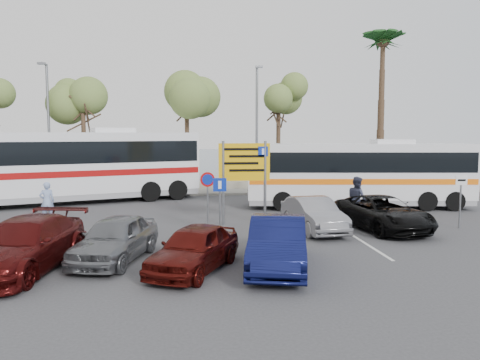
{
  "coord_description": "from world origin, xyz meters",
  "views": [
    {
      "loc": [
        -1.26,
        -16.57,
        3.89
      ],
      "look_at": [
        0.79,
        3.0,
        1.95
      ],
      "focal_mm": 35.0,
      "sensor_mm": 36.0,
      "label": 1
    }
  ],
  "objects": [
    {
      "name": "sea",
      "position": [
        0.0,
        60.0,
        0.01
      ],
      "size": [
        140.0,
        140.0,
        0.0
      ],
      "primitive_type": "plane",
      "color": "#3D5462",
      "rests_on": "ground"
    },
    {
      "name": "pedestrian_far",
      "position": [
        6.1,
        3.45,
        1.01
      ],
      "size": [
        0.91,
        1.09,
        2.01
      ],
      "primitive_type": "imported",
      "rotation": [
        0.0,
        0.0,
        1.73
      ],
      "color": "#31354A",
      "rests_on": "ground"
    },
    {
      "name": "lane_markings",
      "position": [
        -1.14,
        -1.0,
        0.0
      ],
      "size": [
        12.02,
        4.2,
        0.01
      ],
      "primitive_type": null,
      "color": "silver",
      "rests_on": "ground"
    },
    {
      "name": "tree_right",
      "position": [
        4.5,
        14.0,
        6.17
      ],
      "size": [
        3.2,
        3.2,
        7.4
      ],
      "color": "#382619",
      "rests_on": "kerb_strip"
    },
    {
      "name": "pedestrian_near",
      "position": [
        -7.72,
        5.0,
        0.88
      ],
      "size": [
        0.75,
        0.64,
        1.76
      ],
      "primitive_type": "imported",
      "rotation": [
        0.0,
        0.0,
        3.54
      ],
      "color": "#899CC7",
      "rests_on": "ground"
    },
    {
      "name": "tree_mid",
      "position": [
        -1.5,
        14.0,
        6.65
      ],
      "size": [
        3.2,
        3.2,
        8.0
      ],
      "color": "#382619",
      "rests_on": "kerb_strip"
    },
    {
      "name": "coach_bus_left",
      "position": [
        -7.66,
        10.5,
        1.97
      ],
      "size": [
        13.77,
        7.56,
        4.25
      ],
      "color": "silver",
      "rests_on": "ground"
    },
    {
      "name": "street_lamp_right",
      "position": [
        3.0,
        13.52,
        4.6
      ],
      "size": [
        0.45,
        1.15,
        8.01
      ],
      "color": "slate",
      "rests_on": "kerb_strip"
    },
    {
      "name": "suv_black",
      "position": [
        6.47,
        1.5,
        0.69
      ],
      "size": [
        3.12,
        5.26,
        1.37
      ],
      "primitive_type": "imported",
      "rotation": [
        0.0,
        0.0,
        0.18
      ],
      "color": "black",
      "rests_on": "ground"
    },
    {
      "name": "ground",
      "position": [
        0.0,
        0.0,
        0.0
      ],
      "size": [
        120.0,
        120.0,
        0.0
      ],
      "primitive_type": "plane",
      "color": "#37373A",
      "rests_on": "ground"
    },
    {
      "name": "sign_taxi",
      "position": [
        9.8,
        1.49,
        1.42
      ],
      "size": [
        0.5,
        0.07,
        2.2
      ],
      "color": "slate",
      "rests_on": "ground"
    },
    {
      "name": "sign_no_stop",
      "position": [
        -0.6,
        2.38,
        1.58
      ],
      "size": [
        0.6,
        0.08,
        2.35
      ],
      "color": "slate",
      "rests_on": "ground"
    },
    {
      "name": "car_red",
      "position": [
        -1.2,
        -3.5,
        0.66
      ],
      "size": [
        3.1,
        4.18,
        1.32
      ],
      "primitive_type": "imported",
      "rotation": [
        0.0,
        0.0,
        -0.45
      ],
      "color": "#4B0E0A",
      "rests_on": "ground"
    },
    {
      "name": "seawall",
      "position": [
        0.0,
        16.0,
        0.3
      ],
      "size": [
        48.0,
        0.8,
        0.6
      ],
      "primitive_type": "cube",
      "color": "gray",
      "rests_on": "ground"
    },
    {
      "name": "car_silver_a",
      "position": [
        -3.6,
        -2.15,
        0.7
      ],
      "size": [
        2.64,
        4.4,
        1.4
      ],
      "primitive_type": "imported",
      "rotation": [
        0.0,
        0.0,
        -0.25
      ],
      "color": "slate",
      "rests_on": "ground"
    },
    {
      "name": "kerb_strip",
      "position": [
        0.0,
        14.0,
        0.07
      ],
      "size": [
        44.0,
        2.4,
        0.15
      ],
      "primitive_type": "cube",
      "color": "gray",
      "rests_on": "ground"
    },
    {
      "name": "sign_parking",
      "position": [
        -0.2,
        0.79,
        1.47
      ],
      "size": [
        0.5,
        0.07,
        2.25
      ],
      "color": "slate",
      "rests_on": "ground"
    },
    {
      "name": "car_silver_b",
      "position": [
        3.6,
        1.5,
        0.68
      ],
      "size": [
        1.96,
        4.27,
        1.36
      ],
      "primitive_type": "imported",
      "rotation": [
        0.0,
        0.0,
        0.13
      ],
      "color": "gray",
      "rests_on": "ground"
    },
    {
      "name": "car_blue",
      "position": [
        1.2,
        -3.5,
        0.74
      ],
      "size": [
        2.45,
        4.73,
        1.48
      ],
      "primitive_type": "imported",
      "rotation": [
        0.0,
        0.0,
        -0.2
      ],
      "color": "#0E1345",
      "rests_on": "ground"
    },
    {
      "name": "car_maroon",
      "position": [
        -6.0,
        -2.98,
        0.75
      ],
      "size": [
        2.91,
        5.43,
        1.5
      ],
      "primitive_type": "imported",
      "rotation": [
        0.0,
        0.0,
        -0.16
      ],
      "color": "#450C0B",
      "rests_on": "ground"
    },
    {
      "name": "palm_tree",
      "position": [
        11.5,
        14.0,
        9.87
      ],
      "size": [
        4.8,
        4.8,
        11.2
      ],
      "color": "#382619",
      "rests_on": "kerb_strip"
    },
    {
      "name": "coach_bus_right",
      "position": [
        7.5,
        7.21,
        1.68
      ],
      "size": [
        11.82,
        3.73,
        3.62
      ],
      "color": "silver",
      "rests_on": "ground"
    },
    {
      "name": "direction_sign",
      "position": [
        1.0,
        3.2,
        2.43
      ],
      "size": [
        2.2,
        0.12,
        3.6
      ],
      "color": "slate",
      "rests_on": "ground"
    },
    {
      "name": "street_lamp_left",
      "position": [
        -10.0,
        13.52,
        4.6
      ],
      "size": [
        0.45,
        1.15,
        8.01
      ],
      "color": "slate",
      "rests_on": "kerb_strip"
    },
    {
      "name": "tree_left",
      "position": [
        -8.0,
        14.0,
        6.0
      ],
      "size": [
        3.2,
        3.2,
        7.2
      ],
      "color": "#382619",
      "rests_on": "kerb_strip"
    }
  ]
}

